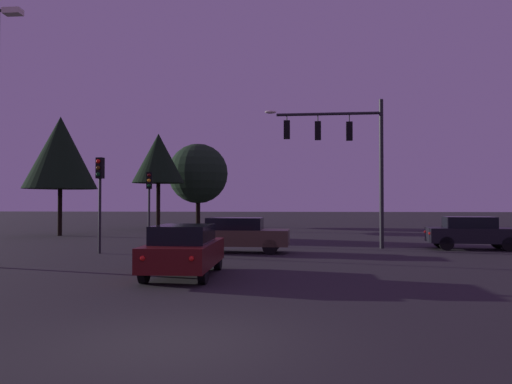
{
  "coord_description": "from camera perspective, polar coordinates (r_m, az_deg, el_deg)",
  "views": [
    {
      "loc": [
        1.78,
        -7.56,
        2.18
      ],
      "look_at": [
        0.32,
        14.49,
        2.65
      ],
      "focal_mm": 34.75,
      "sensor_mm": 36.0,
      "label": 1
    }
  ],
  "objects": [
    {
      "name": "car_crossing_right",
      "position": [
        25.16,
        23.58,
        -4.28
      ],
      "size": [
        4.21,
        2.11,
        1.52
      ],
      "color": "black",
      "rests_on": "ground"
    },
    {
      "name": "traffic_light_corner_right",
      "position": [
        27.19,
        -12.2,
        -0.05
      ],
      "size": [
        0.35,
        0.38,
        3.82
      ],
      "color": "#232326",
      "rests_on": "ground"
    },
    {
      "name": "car_nearside_lane",
      "position": [
        14.87,
        -8.27,
        -6.56
      ],
      "size": [
        1.81,
        4.28,
        1.52
      ],
      "color": "#4C0F0F",
      "rests_on": "ground"
    },
    {
      "name": "tree_left_far",
      "position": [
        35.09,
        -21.59,
        4.22
      ],
      "size": [
        4.73,
        4.73,
        7.85
      ],
      "color": "black",
      "rests_on": "ground"
    },
    {
      "name": "tree_behind_sign",
      "position": [
        45.59,
        -6.68,
        2.11
      ],
      "size": [
        5.46,
        5.46,
        7.56
      ],
      "color": "black",
      "rests_on": "ground"
    },
    {
      "name": "car_crossing_left",
      "position": [
        21.68,
        -2.13,
        -4.88
      ],
      "size": [
        4.53,
        1.96,
        1.52
      ],
      "color": "#473828",
      "rests_on": "ground"
    },
    {
      "name": "ground_plane",
      "position": [
        32.18,
        0.6,
        -5.1
      ],
      "size": [
        168.0,
        168.0,
        0.0
      ],
      "primitive_type": "plane",
      "color": "#262326",
      "rests_on": "ground"
    },
    {
      "name": "tree_center_horizon",
      "position": [
        41.07,
        -11.17,
        3.8
      ],
      "size": [
        4.22,
        4.22,
        7.79
      ],
      "color": "black",
      "rests_on": "ground"
    },
    {
      "name": "traffic_light_corner_left",
      "position": [
        22.24,
        -17.54,
        0.75
      ],
      "size": [
        0.35,
        0.38,
        4.11
      ],
      "color": "#232326",
      "rests_on": "ground"
    },
    {
      "name": "traffic_signal_mast_arm",
      "position": [
        24.27,
        10.19,
        5.26
      ],
      "size": [
        5.68,
        0.54,
        7.11
      ],
      "color": "#232326",
      "rests_on": "ground"
    }
  ]
}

